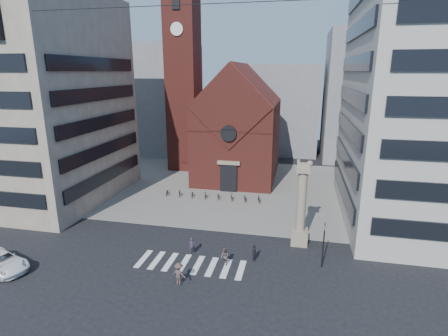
{
  "coord_description": "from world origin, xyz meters",
  "views": [
    {
      "loc": [
        9.32,
        -29.57,
        16.68
      ],
      "look_at": [
        1.24,
        8.0,
        6.01
      ],
      "focal_mm": 28.0,
      "sensor_mm": 36.0,
      "label": 1
    }
  ],
  "objects": [
    {
      "name": "zebra_crossing",
      "position": [
        0.55,
        -3.0,
        0.01
      ],
      "size": [
        10.2,
        3.2,
        0.01
      ],
      "primitive_type": null,
      "color": "white",
      "rests_on": "ground"
    },
    {
      "name": "scooter_4",
      "position": [
        -0.74,
        13.56,
        0.47
      ],
      "size": [
        0.9,
        1.69,
        0.84
      ],
      "primitive_type": "imported",
      "rotation": [
        0.0,
        0.0,
        0.22
      ],
      "color": "black",
      "rests_on": "piazza"
    },
    {
      "name": "lion_column",
      "position": [
        10.01,
        3.0,
        3.46
      ],
      "size": [
        1.63,
        1.6,
        8.68
      ],
      "color": "gray",
      "rests_on": "ground"
    },
    {
      "name": "scooter_0",
      "position": [
        -8.03,
        13.56,
        0.47
      ],
      "size": [
        0.9,
        1.69,
        0.84
      ],
      "primitive_type": "imported",
      "rotation": [
        0.0,
        0.0,
        0.22
      ],
      "color": "black",
      "rests_on": "piazza"
    },
    {
      "name": "pedestrian_3",
      "position": [
        0.56,
        -6.11,
        0.95
      ],
      "size": [
        1.36,
        0.96,
        1.91
      ],
      "primitive_type": "imported",
      "rotation": [
        0.0,
        0.0,
        2.92
      ],
      "color": "#4F3B35",
      "rests_on": "ground"
    },
    {
      "name": "scooter_3",
      "position": [
        -2.56,
        13.56,
        0.52
      ],
      "size": [
        0.77,
        1.61,
        0.93
      ],
      "primitive_type": "imported",
      "rotation": [
        0.0,
        0.0,
        0.22
      ],
      "color": "black",
      "rests_on": "piazza"
    },
    {
      "name": "bg_block_mid",
      "position": [
        6.0,
        45.0,
        9.0
      ],
      "size": [
        14.0,
        12.0,
        18.0
      ],
      "primitive_type": "cube",
      "color": "gray",
      "rests_on": "ground"
    },
    {
      "name": "pedestrian_0",
      "position": [
        0.12,
        -1.16,
        0.82
      ],
      "size": [
        0.72,
        0.66,
        1.65
      ],
      "primitive_type": "imported",
      "rotation": [
        0.0,
        0.0,
        0.58
      ],
      "color": "#332B3C",
      "rests_on": "ground"
    },
    {
      "name": "bg_block_right",
      "position": [
        22.0,
        42.0,
        12.0
      ],
      "size": [
        16.0,
        14.0,
        24.0
      ],
      "primitive_type": "cube",
      "color": "gray",
      "rests_on": "ground"
    },
    {
      "name": "church",
      "position": [
        0.0,
        25.04,
        7.98
      ],
      "size": [
        12.0,
        16.65,
        18.0
      ],
      "color": "maroon",
      "rests_on": "ground"
    },
    {
      "name": "campanile",
      "position": [
        -10.0,
        28.0,
        15.74
      ],
      "size": [
        5.5,
        5.5,
        31.2
      ],
      "color": "maroon",
      "rests_on": "ground"
    },
    {
      "name": "scooter_6",
      "position": [
        2.91,
        13.56,
        0.47
      ],
      "size": [
        0.9,
        1.69,
        0.84
      ],
      "primitive_type": "imported",
      "rotation": [
        0.0,
        0.0,
        0.22
      ],
      "color": "black",
      "rests_on": "piazza"
    },
    {
      "name": "scooter_2",
      "position": [
        -4.39,
        13.56,
        0.47
      ],
      "size": [
        0.9,
        1.69,
        0.84
      ],
      "primitive_type": "imported",
      "rotation": [
        0.0,
        0.0,
        0.22
      ],
      "color": "black",
      "rests_on": "piazza"
    },
    {
      "name": "pedestrian_1",
      "position": [
        3.55,
        -2.49,
        0.82
      ],
      "size": [
        1.0,
        1.01,
        1.64
      ],
      "primitive_type": "imported",
      "rotation": [
        0.0,
        0.0,
        -0.82
      ],
      "color": "#584946",
      "rests_on": "ground"
    },
    {
      "name": "building_left",
      "position": [
        -24.0,
        10.0,
        13.0
      ],
      "size": [
        18.0,
        20.0,
        26.0
      ],
      "primitive_type": "cube",
      "color": "tan",
      "rests_on": "ground"
    },
    {
      "name": "piazza",
      "position": [
        0.0,
        19.0,
        0.03
      ],
      "size": [
        46.0,
        30.0,
        0.05
      ],
      "primitive_type": "cube",
      "color": "gray",
      "rests_on": "ground"
    },
    {
      "name": "bg_block_left",
      "position": [
        -20.0,
        40.0,
        11.0
      ],
      "size": [
        16.0,
        14.0,
        22.0
      ],
      "primitive_type": "cube",
      "color": "gray",
      "rests_on": "ground"
    },
    {
      "name": "scooter_5",
      "position": [
        1.08,
        13.56,
        0.52
      ],
      "size": [
        0.77,
        1.61,
        0.93
      ],
      "primitive_type": "imported",
      "rotation": [
        0.0,
        0.0,
        0.22
      ],
      "color": "black",
      "rests_on": "piazza"
    },
    {
      "name": "scooter_1",
      "position": [
        -6.21,
        13.56,
        0.52
      ],
      "size": [
        0.77,
        1.61,
        0.93
      ],
      "primitive_type": "imported",
      "rotation": [
        0.0,
        0.0,
        0.22
      ],
      "color": "black",
      "rests_on": "piazza"
    },
    {
      "name": "scooter_7",
      "position": [
        4.73,
        13.56,
        0.52
      ],
      "size": [
        0.77,
        1.61,
        0.93
      ],
      "primitive_type": "imported",
      "rotation": [
        0.0,
        0.0,
        0.22
      ],
      "color": "black",
      "rests_on": "piazza"
    },
    {
      "name": "ground",
      "position": [
        0.0,
        0.0,
        0.0
      ],
      "size": [
        120.0,
        120.0,
        0.0
      ],
      "primitive_type": "plane",
      "color": "black",
      "rests_on": "ground"
    },
    {
      "name": "building_right",
      "position": [
        24.0,
        12.0,
        16.0
      ],
      "size": [
        18.0,
        22.0,
        32.0
      ],
      "primitive_type": "cube",
      "color": "#A9A399",
      "rests_on": "ground"
    },
    {
      "name": "white_car",
      "position": [
        -15.2,
        -7.34,
        0.77
      ],
      "size": [
        6.06,
        4.2,
        1.54
      ],
      "primitive_type": "imported",
      "rotation": [
        0.0,
        0.0,
        1.24
      ],
      "color": "white",
      "rests_on": "ground"
    },
    {
      "name": "pedestrian_2",
      "position": [
        6.01,
        -1.17,
        0.79
      ],
      "size": [
        0.6,
        0.99,
        1.58
      ],
      "primitive_type": "imported",
      "rotation": [
        0.0,
        0.0,
        1.82
      ],
      "color": "black",
      "rests_on": "ground"
    },
    {
      "name": "traffic_light",
      "position": [
        12.0,
        -1.0,
        2.29
      ],
      "size": [
        0.13,
        0.16,
        4.3
      ],
      "color": "black",
      "rests_on": "ground"
    }
  ]
}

